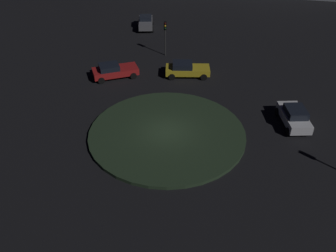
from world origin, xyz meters
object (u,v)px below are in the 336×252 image
at_px(car_grey, 147,22).
at_px(car_yellow, 188,69).
at_px(traffic_light_north, 166,32).
at_px(car_red, 115,70).
at_px(car_white, 295,116).

relative_size(car_grey, car_yellow, 0.94).
bearing_deg(car_yellow, car_grey, 110.14).
distance_m(car_grey, traffic_light_north, 9.23).
bearing_deg(car_red, car_yellow, -15.82).
height_order(car_white, car_red, car_white).
relative_size(car_white, traffic_light_north, 1.04).
distance_m(car_grey, car_red, 14.12).
bearing_deg(car_red, traffic_light_north, 28.09).
xyz_separation_m(car_grey, car_yellow, (4.74, -13.61, -0.07)).
bearing_deg(car_grey, car_red, -11.96).
xyz_separation_m(car_grey, car_red, (-2.43, -13.91, -0.08)).
distance_m(car_white, car_grey, 25.70).
bearing_deg(car_grey, car_white, 28.28).
bearing_deg(car_yellow, car_white, -45.23).
relative_size(car_grey, car_red, 0.86).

